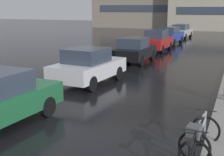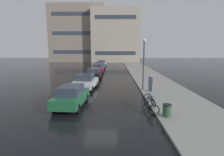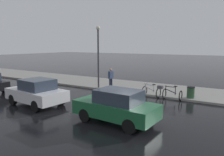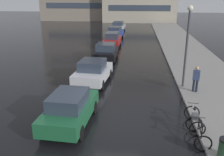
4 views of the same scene
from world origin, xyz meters
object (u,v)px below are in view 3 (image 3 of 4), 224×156
object	(u,v)px
car_white	(37,92)
bicycle_second	(153,90)
car_green	(117,106)
pedestrian	(111,77)
streetlamp	(98,51)
trash_bin	(191,93)
bicycle_nearest	(172,94)

from	to	relation	value
car_white	bicycle_second	bearing A→B (deg)	-44.22
car_green	pedestrian	distance (m)	7.87
pedestrian	streetlamp	size ratio (longest dim) A/B	0.34
bicycle_second	streetlamp	xyz separation A→B (m)	(0.37, 4.91, 2.64)
car_white	car_green	bearing A→B (deg)	-90.91
car_white	trash_bin	distance (m)	9.92
car_white	trash_bin	xyz separation A→B (m)	(6.17, -7.76, -0.34)
bicycle_nearest	streetlamp	xyz separation A→B (m)	(0.36, 6.25, 2.74)
bicycle_nearest	car_green	size ratio (longest dim) A/B	0.29
car_green	streetlamp	bearing A→B (deg)	41.01
bicycle_second	pedestrian	world-z (taller)	pedestrian
car_green	trash_bin	world-z (taller)	car_green
bicycle_second	car_green	distance (m)	5.64
bicycle_nearest	bicycle_second	xyz separation A→B (m)	(-0.00, 1.34, 0.10)
bicycle_second	pedestrian	bearing A→B (deg)	77.11
car_white	pedestrian	bearing A→B (deg)	-11.50
car_white	pedestrian	xyz separation A→B (m)	(6.46, -1.31, 0.18)
bicycle_second	trash_bin	world-z (taller)	bicycle_second
car_green	bicycle_nearest	bearing A→B (deg)	-10.48
bicycle_nearest	bicycle_second	bearing A→B (deg)	90.12
streetlamp	trash_bin	xyz separation A→B (m)	(0.27, -7.29, -2.68)
car_white	trash_bin	world-z (taller)	car_white
bicycle_nearest	car_green	distance (m)	5.73
car_green	bicycle_second	bearing A→B (deg)	3.01
bicycle_nearest	car_white	xyz separation A→B (m)	(-5.53, 6.72, 0.40)
bicycle_nearest	car_green	world-z (taller)	car_green
car_white	streetlamp	xyz separation A→B (m)	(5.90, -0.47, 2.34)
bicycle_nearest	pedestrian	size ratio (longest dim) A/B	0.68
bicycle_nearest	car_green	bearing A→B (deg)	169.52
bicycle_nearest	car_green	xyz separation A→B (m)	(-5.62, 1.04, 0.41)
trash_bin	bicycle_second	bearing A→B (deg)	105.04
car_green	pedestrian	size ratio (longest dim) A/B	2.36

